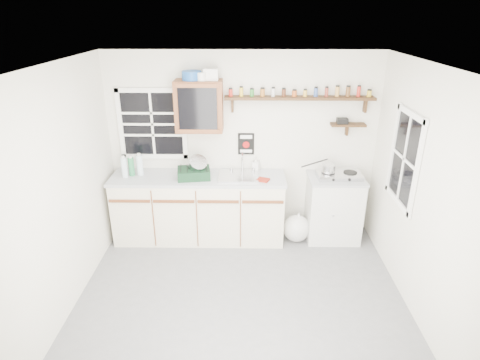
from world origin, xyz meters
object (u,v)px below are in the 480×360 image
object	(u,v)px
main_cabinet	(199,207)
upper_cabinet	(199,106)
spice_shelf	(300,97)
dish_rack	(195,170)
right_cabinet	(333,208)
hotplate	(339,175)

from	to	relation	value
main_cabinet	upper_cabinet	bearing A→B (deg)	76.32
spice_shelf	dish_rack	size ratio (longest dim) A/B	4.17
upper_cabinet	spice_shelf	distance (m)	1.29
main_cabinet	right_cabinet	xyz separation A→B (m)	(1.83, 0.03, -0.01)
right_cabinet	dish_rack	bearing A→B (deg)	-177.83
right_cabinet	dish_rack	world-z (taller)	dish_rack
hotplate	upper_cabinet	bearing A→B (deg)	173.46
upper_cabinet	dish_rack	world-z (taller)	upper_cabinet
right_cabinet	hotplate	world-z (taller)	hotplate
hotplate	dish_rack	bearing A→B (deg)	179.33
upper_cabinet	hotplate	xyz separation A→B (m)	(1.82, -0.14, -0.88)
right_cabinet	upper_cabinet	bearing A→B (deg)	176.24
right_cabinet	spice_shelf	bearing A→B (deg)	160.07
main_cabinet	hotplate	world-z (taller)	hotplate
upper_cabinet	dish_rack	bearing A→B (deg)	-109.14
upper_cabinet	hotplate	size ratio (longest dim) A/B	1.10
main_cabinet	dish_rack	distance (m)	0.56
spice_shelf	hotplate	xyz separation A→B (m)	(0.54, -0.21, -0.98)
upper_cabinet	spice_shelf	bearing A→B (deg)	3.08
dish_rack	hotplate	distance (m)	1.89
dish_rack	hotplate	bearing A→B (deg)	-6.81
main_cabinet	hotplate	bearing A→B (deg)	0.17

